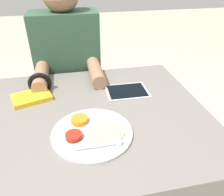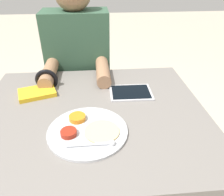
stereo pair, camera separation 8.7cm
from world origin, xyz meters
The scene contains 5 objects.
dining_table centered at (0.00, 0.00, 0.37)m, with size 0.95×0.80×0.75m.
thali_tray centered at (-0.02, -0.13, 0.76)m, with size 0.29×0.29×0.03m.
red_notebook centered at (-0.25, 0.16, 0.76)m, with size 0.19×0.16×0.02m.
tablet_device centered at (0.18, 0.13, 0.75)m, with size 0.20×0.15×0.01m.
person_diner centered at (-0.08, 0.53, 0.59)m, with size 0.38×0.47×1.23m.
Camera 2 is at (0.02, -0.74, 1.27)m, focal length 35.00 mm.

